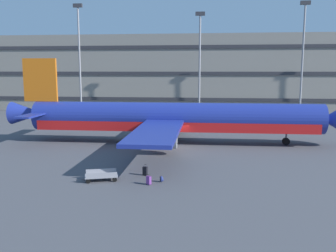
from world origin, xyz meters
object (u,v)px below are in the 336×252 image
Objects in this scene: backpack_navy at (162,179)px; baggage_cart at (101,176)px; suitcase_black at (149,180)px; airliner at (172,119)px; suitcase_upright at (145,171)px.

backpack_navy is 4.93m from baggage_cart.
suitcase_black is 1.52× the size of backpack_navy.
airliner reaches higher than suitcase_upright.
backpack_navy is at bearing 1.71° from baggage_cart.
suitcase_upright is at bearing 106.03° from suitcase_black.
airliner is at bearing 89.51° from suitcase_black.
suitcase_upright is at bearing 29.29° from baggage_cart.
baggage_cart is at bearing 170.81° from suitcase_black.
suitcase_upright is at bearing 133.89° from backpack_navy.
suitcase_upright is 1.14× the size of suitcase_black.
baggage_cart is at bearing -150.71° from suitcase_upright.
airliner is at bearing 75.63° from baggage_cart.
suitcase_black reaches higher than backpack_navy.
suitcase_black is at bearing -73.97° from suitcase_upright.
airliner is 74.52× the size of backpack_navy.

